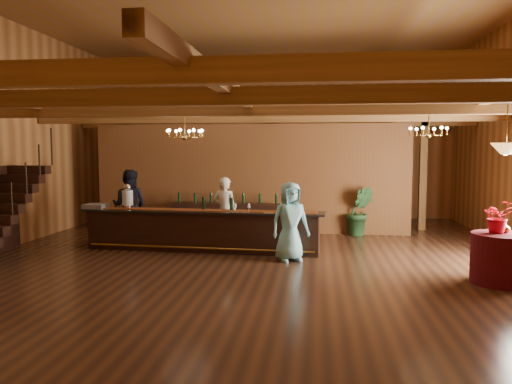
# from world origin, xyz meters

# --- Properties ---
(floor) EXTENTS (14.00, 14.00, 0.00)m
(floor) POSITION_xyz_m (0.00, 0.00, 0.00)
(floor) COLOR #4E2D1A
(floor) RESTS_ON ground
(ceiling) EXTENTS (14.00, 14.00, 0.00)m
(ceiling) POSITION_xyz_m (0.00, 0.00, 5.50)
(ceiling) COLOR olive
(ceiling) RESTS_ON wall_back
(wall_back) EXTENTS (12.00, 0.10, 5.50)m
(wall_back) POSITION_xyz_m (0.00, 7.00, 2.75)
(wall_back) COLOR #B97B41
(wall_back) RESTS_ON floor
(wall_front) EXTENTS (12.00, 0.10, 5.50)m
(wall_front) POSITION_xyz_m (0.00, -7.00, 2.75)
(wall_front) COLOR #B97B41
(wall_front) RESTS_ON floor
(beam_grid) EXTENTS (11.90, 13.90, 0.39)m
(beam_grid) POSITION_xyz_m (0.00, 0.51, 3.24)
(beam_grid) COLOR #A66C35
(beam_grid) RESTS_ON wall_left
(support_posts) EXTENTS (9.20, 10.20, 3.20)m
(support_posts) POSITION_xyz_m (0.00, -0.50, 1.60)
(support_posts) COLOR #A66C35
(support_posts) RESTS_ON floor
(partition_wall) EXTENTS (9.00, 0.18, 3.10)m
(partition_wall) POSITION_xyz_m (-0.50, 3.50, 1.55)
(partition_wall) COLOR brown
(partition_wall) RESTS_ON floor
(backroom_boxes) EXTENTS (4.10, 0.60, 1.10)m
(backroom_boxes) POSITION_xyz_m (-0.29, 5.50, 0.53)
(backroom_boxes) COLOR black
(backroom_boxes) RESTS_ON floor
(tasting_bar) EXTENTS (5.80, 1.08, 0.97)m
(tasting_bar) POSITION_xyz_m (-1.28, 0.73, 0.49)
(tasting_bar) COLOR black
(tasting_bar) RESTS_ON floor
(beverage_dispenser) EXTENTS (0.26, 0.26, 0.60)m
(beverage_dispenser) POSITION_xyz_m (-3.14, 0.89, 1.25)
(beverage_dispenser) COLOR silver
(beverage_dispenser) RESTS_ON tasting_bar
(glass_rack_tray) EXTENTS (0.50, 0.50, 0.10)m
(glass_rack_tray) POSITION_xyz_m (-3.94, 0.84, 1.01)
(glass_rack_tray) COLOR gray
(glass_rack_tray) RESTS_ON tasting_bar
(raffle_drum) EXTENTS (0.34, 0.24, 0.30)m
(raffle_drum) POSITION_xyz_m (0.84, 0.55, 1.14)
(raffle_drum) COLOR olive
(raffle_drum) RESTS_ON tasting_bar
(bar_bottle_0) EXTENTS (0.07, 0.07, 0.30)m
(bar_bottle_0) POSITION_xyz_m (-1.26, 0.84, 1.11)
(bar_bottle_0) COLOR black
(bar_bottle_0) RESTS_ON tasting_bar
(bar_bottle_1) EXTENTS (0.07, 0.07, 0.30)m
(bar_bottle_1) POSITION_xyz_m (-0.58, 0.79, 1.11)
(bar_bottle_1) COLOR black
(bar_bottle_1) RESTS_ON tasting_bar
(backbar_shelf) EXTENTS (3.17, 0.70, 0.89)m
(backbar_shelf) POSITION_xyz_m (-1.07, 2.96, 0.44)
(backbar_shelf) COLOR black
(backbar_shelf) RESTS_ON floor
(round_table) EXTENTS (1.04, 1.04, 0.90)m
(round_table) POSITION_xyz_m (4.67, -1.45, 0.45)
(round_table) COLOR #560917
(round_table) RESTS_ON floor
(chandelier_left) EXTENTS (0.80, 0.80, 0.62)m
(chandelier_left) POSITION_xyz_m (-1.48, 0.02, 2.74)
(chandelier_left) COLOR #AD8132
(chandelier_left) RESTS_ON beam_grid
(chandelier_right) EXTENTS (0.80, 0.80, 0.57)m
(chandelier_right) POSITION_xyz_m (3.78, 0.53, 2.78)
(chandelier_right) COLOR #AD8132
(chandelier_right) RESTS_ON beam_grid
(pendant_lamp) EXTENTS (0.52, 0.52, 0.90)m
(pendant_lamp) POSITION_xyz_m (4.67, -1.45, 2.40)
(pendant_lamp) COLOR #AD8132
(pendant_lamp) RESTS_ON beam_grid
(bartender) EXTENTS (0.70, 0.54, 1.70)m
(bartender) POSITION_xyz_m (-0.87, 1.50, 0.85)
(bartender) COLOR white
(bartender) RESTS_ON floor
(staff_second) EXTENTS (0.92, 0.72, 1.87)m
(staff_second) POSITION_xyz_m (-3.37, 1.56, 0.94)
(staff_second) COLOR black
(staff_second) RESTS_ON floor
(guest) EXTENTS (0.98, 0.83, 1.70)m
(guest) POSITION_xyz_m (0.84, -0.08, 0.85)
(guest) COLOR #86D6E2
(guest) RESTS_ON floor
(floor_plant) EXTENTS (0.78, 0.65, 1.37)m
(floor_plant) POSITION_xyz_m (2.58, 3.26, 0.68)
(floor_plant) COLOR #204822
(floor_plant) RESTS_ON floor
(table_flowers) EXTENTS (0.64, 0.59, 0.59)m
(table_flowers) POSITION_xyz_m (4.61, -1.36, 1.19)
(table_flowers) COLOR red
(table_flowers) RESTS_ON round_table
(table_vase) EXTENTS (0.17, 0.17, 0.30)m
(table_vase) POSITION_xyz_m (4.75, -1.33, 1.05)
(table_vase) COLOR #AD8132
(table_vase) RESTS_ON round_table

